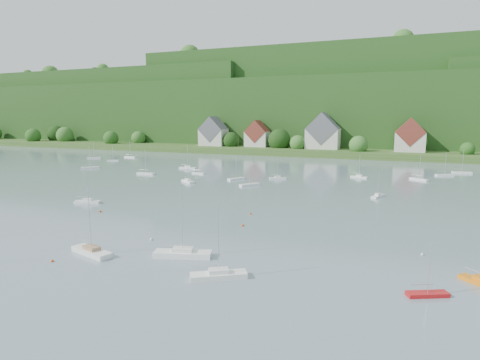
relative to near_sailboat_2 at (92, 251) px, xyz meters
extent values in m
cube|color=#2D501E|center=(-1.24, 170.33, 1.02)|extent=(600.00, 60.00, 3.00)
cube|color=#183C13|center=(-1.24, 245.33, 19.52)|extent=(620.00, 160.00, 40.00)
cube|color=#183C13|center=(-151.24, 230.33, 23.52)|extent=(200.00, 120.00, 52.00)
cube|color=#183C13|center=(8.76, 240.33, 27.52)|extent=(240.00, 130.00, 60.00)
sphere|color=#2E6023|center=(-163.47, 157.34, 6.16)|extent=(11.19, 11.19, 11.19)
sphere|color=#2E6023|center=(-109.32, 161.81, 5.31)|extent=(8.61, 8.61, 8.61)
sphere|color=#224E17|center=(-121.01, 150.80, 5.45)|extent=(9.03, 9.03, 9.03)
sphere|color=#2E6023|center=(-8.04, 154.21, 5.18)|extent=(8.19, 8.19, 8.19)
sphere|color=#2E6023|center=(-53.21, 156.40, 4.63)|extent=(6.49, 6.49, 6.49)
sphere|color=#2E6023|center=(45.61, 162.42, 6.47)|extent=(12.16, 12.16, 12.16)
sphere|color=#2E6023|center=(21.74, 150.26, 5.36)|extent=(8.73, 8.73, 8.73)
sphere|color=black|center=(-45.12, 156.19, 5.55)|extent=(9.32, 9.32, 9.32)
sphere|color=black|center=(-171.70, 163.68, 5.60)|extent=(9.50, 9.50, 9.50)
sphere|color=black|center=(-175.86, 162.20, 6.39)|extent=(11.91, 11.91, 11.91)
sphere|color=#224E17|center=(-183.26, 150.14, 5.74)|extent=(9.91, 9.91, 9.91)
sphere|color=#224E17|center=(66.59, 152.02, 4.55)|extent=(6.24, 6.24, 6.24)
sphere|color=black|center=(-18.24, 156.69, 6.39)|extent=(11.92, 11.92, 11.92)
sphere|color=#2E6023|center=(-120.96, 198.87, 51.36)|extent=(10.52, 10.52, 10.52)
sphere|color=#2E6023|center=(-224.26, 206.68, 51.92)|extent=(13.75, 13.75, 13.75)
sphere|color=#224E17|center=(-85.52, 233.47, 51.32)|extent=(10.29, 10.29, 10.29)
sphere|color=black|center=(-191.60, 228.35, 51.32)|extent=(10.31, 10.31, 10.31)
sphere|color=black|center=(-176.43, 203.68, 50.94)|extent=(8.14, 8.14, 8.14)
sphere|color=#2E6023|center=(-178.81, 232.92, 50.77)|extent=(7.15, 7.15, 7.15)
sphere|color=black|center=(-244.92, 228.36, 51.56)|extent=(11.66, 11.66, 11.66)
sphere|color=black|center=(-69.41, 221.72, 50.77)|extent=(7.18, 7.18, 7.18)
sphere|color=#2E6023|center=(-159.22, 192.02, 51.07)|extent=(8.89, 8.89, 8.89)
sphere|color=#224E17|center=(-235.76, 195.33, 50.88)|extent=(7.77, 7.77, 7.77)
sphere|color=black|center=(-194.56, 224.28, 51.26)|extent=(9.97, 9.97, 9.97)
sphere|color=#224E17|center=(38.25, 225.36, 59.76)|extent=(12.83, 12.83, 12.83)
sphere|color=#2E6023|center=(-41.17, 212.51, 58.95)|extent=(8.18, 8.18, 8.18)
sphere|color=#224E17|center=(-0.13, 249.98, 59.75)|extent=(12.73, 12.73, 12.73)
sphere|color=#224E17|center=(59.47, 245.22, 60.08)|extent=(14.65, 14.65, 14.65)
sphere|color=#2E6023|center=(38.01, 201.62, 59.61)|extent=(11.95, 11.95, 11.95)
sphere|color=#2E6023|center=(-48.39, 244.63, 58.75)|extent=(7.07, 7.07, 7.07)
sphere|color=black|center=(-4.71, 213.64, 58.96)|extent=(8.21, 8.21, 8.21)
sphere|color=#2E6023|center=(-24.07, 237.43, 59.66)|extent=(12.24, 12.24, 12.24)
sphere|color=#2E6023|center=(-96.74, 206.23, 59.91)|extent=(13.65, 13.65, 13.65)
sphere|color=#224E17|center=(77.42, 226.15, 47.23)|extent=(9.78, 9.78, 9.78)
sphere|color=#224E17|center=(-41.22, 232.47, 41.62)|extent=(12.01, 12.01, 12.01)
sphere|color=black|center=(-4.95, 242.54, 42.27)|extent=(15.72, 15.72, 15.72)
sphere|color=#224E17|center=(9.64, 238.25, 41.36)|extent=(10.54, 10.54, 10.54)
sphere|color=#224E17|center=(-194.55, 268.95, 40.95)|extent=(8.18, 8.18, 8.18)
sphere|color=black|center=(-177.15, 259.92, 41.05)|extent=(8.74, 8.74, 8.74)
sphere|color=black|center=(-193.01, 238.84, 42.21)|extent=(15.38, 15.38, 15.38)
cube|color=beige|center=(-56.24, 157.33, 7.02)|extent=(14.00, 10.00, 9.00)
cube|color=#56565D|center=(-56.24, 157.33, 11.52)|extent=(14.00, 10.40, 14.00)
cube|color=beige|center=(-31.24, 159.33, 6.52)|extent=(12.00, 9.00, 8.00)
cube|color=maroon|center=(-31.24, 159.33, 10.52)|extent=(12.00, 9.36, 12.00)
cube|color=beige|center=(3.76, 158.33, 7.52)|extent=(16.00, 11.00, 10.00)
cube|color=#56565D|center=(3.76, 158.33, 12.52)|extent=(16.00, 11.44, 16.00)
cube|color=beige|center=(43.76, 156.33, 7.02)|extent=(13.00, 10.00, 9.00)
cube|color=maroon|center=(43.76, 156.33, 11.52)|extent=(13.00, 10.40, 13.00)
cube|color=white|center=(0.00, 0.00, -0.13)|extent=(7.39, 3.87, 0.71)
cube|color=tan|center=(0.00, 0.00, 0.48)|extent=(2.78, 2.03, 0.50)
cylinder|color=silver|center=(0.00, 0.00, 4.68)|extent=(0.10, 0.10, 8.89)
cylinder|color=silver|center=(-1.02, 0.29, 1.13)|extent=(3.78, 1.15, 0.08)
cube|color=white|center=(19.99, -1.02, -0.15)|extent=(6.73, 5.13, 0.67)
cube|color=white|center=(19.99, -1.02, 0.44)|extent=(2.70, 2.36, 0.50)
cylinder|color=silver|center=(19.99, -1.02, 4.40)|extent=(0.10, 0.10, 8.42)
cylinder|color=silver|center=(19.13, -1.55, 1.09)|extent=(3.20, 2.00, 0.08)
cube|color=white|center=(12.36, 3.80, -0.09)|extent=(8.18, 4.40, 0.79)
cube|color=white|center=(12.36, 3.80, 0.56)|extent=(3.09, 2.28, 0.50)
cylinder|color=silver|center=(12.36, 3.80, 5.23)|extent=(0.10, 0.10, 9.85)
cylinder|color=silver|center=(11.23, 3.46, 1.21)|extent=(4.17, 1.34, 0.08)
cylinder|color=silver|center=(48.15, 8.88, 0.91)|extent=(2.03, 1.93, 0.08)
cube|color=white|center=(-24.41, 25.79, -0.20)|extent=(5.83, 3.23, 0.56)
cube|color=white|center=(-24.41, 25.79, 0.33)|extent=(2.21, 1.65, 0.50)
cylinder|color=silver|center=(-24.41, 25.79, 3.59)|extent=(0.10, 0.10, 7.03)
cylinder|color=silver|center=(-25.22, 25.53, 0.98)|extent=(2.97, 1.03, 0.08)
cube|color=red|center=(42.80, 2.99, -0.26)|extent=(4.56, 3.06, 0.45)
cylinder|color=silver|center=(42.80, 2.99, 2.75)|extent=(0.10, 0.10, 5.58)
cylinder|color=silver|center=(42.20, 2.71, 0.86)|extent=(2.25, 1.13, 0.08)
sphere|color=#D5430E|center=(-2.81, -4.23, -0.48)|extent=(0.39, 0.39, 0.39)
sphere|color=silver|center=(4.05, 8.52, -0.48)|extent=(0.48, 0.48, 0.48)
sphere|color=#D5430E|center=(14.38, 21.16, -0.48)|extent=(0.48, 0.48, 0.48)
sphere|color=#D5430E|center=(12.70, 29.71, -0.48)|extent=(0.43, 0.43, 0.43)
sphere|color=silver|center=(42.95, 16.75, -0.48)|extent=(0.41, 0.41, 0.41)
sphere|color=#D5430E|center=(-16.05, 20.21, -0.48)|extent=(0.48, 0.48, 0.48)
cube|color=white|center=(1.26, 60.05, -0.19)|extent=(4.97, 5.69, 0.59)
cylinder|color=silver|center=(1.26, 60.05, 3.82)|extent=(0.10, 0.10, 7.42)
cylinder|color=silver|center=(0.71, 59.35, 1.01)|extent=(2.08, 2.62, 0.08)
cube|color=white|center=(-32.34, 85.28, -0.16)|extent=(6.55, 2.21, 0.65)
cube|color=white|center=(-32.34, 85.28, 0.41)|extent=(2.33, 1.40, 0.50)
cylinder|color=silver|center=(-32.34, 85.28, 4.19)|extent=(0.10, 0.10, 8.06)
cylinder|color=silver|center=(-33.30, 85.22, 1.06)|extent=(3.55, 0.30, 0.08)
cube|color=white|center=(-74.85, 95.94, -0.25)|extent=(4.82, 3.33, 0.47)
cylinder|color=silver|center=(-74.85, 95.94, 2.95)|extent=(0.10, 0.10, 5.92)
cylinder|color=silver|center=(-75.48, 95.62, 0.89)|extent=(2.36, 1.25, 0.08)
cube|color=white|center=(59.44, 108.89, -0.18)|extent=(6.36, 2.96, 0.61)
cylinder|color=silver|center=(59.44, 108.89, 3.96)|extent=(0.10, 0.10, 7.67)
cylinder|color=silver|center=(58.54, 108.70, 1.03)|extent=(3.32, 0.78, 0.08)
cube|color=white|center=(35.17, 56.61, -0.25)|extent=(3.03, 4.83, 0.47)
cube|color=white|center=(35.17, 56.61, 0.24)|extent=(1.49, 1.87, 0.50)
cylinder|color=silver|center=(35.17, 56.61, 2.92)|extent=(0.10, 0.10, 5.86)
cylinder|color=silver|center=(34.89, 55.96, 0.89)|extent=(1.08, 2.41, 0.08)
cube|color=white|center=(-22.56, 75.06, -0.25)|extent=(4.75, 1.76, 0.46)
cylinder|color=silver|center=(-22.56, 75.06, 2.89)|extent=(0.10, 0.10, 5.81)
cylinder|color=silver|center=(-23.26, 75.13, 0.88)|extent=(2.55, 0.34, 0.08)
cube|color=white|center=(-6.22, 68.41, -0.20)|extent=(4.19, 5.60, 0.56)
cylinder|color=silver|center=(-6.22, 68.41, 3.57)|extent=(0.10, 0.10, 6.98)
cylinder|color=silver|center=(-6.65, 67.69, 0.98)|extent=(1.63, 2.68, 0.08)
cube|color=white|center=(5.17, 74.26, -0.23)|extent=(5.18, 3.75, 0.51)
cube|color=white|center=(5.17, 74.26, 0.28)|extent=(2.06, 1.75, 0.50)
cylinder|color=silver|center=(5.17, 74.26, 3.23)|extent=(0.10, 0.10, 6.41)
cylinder|color=silver|center=(4.50, 73.88, 0.93)|extent=(2.50, 1.44, 0.08)
cube|color=white|center=(-89.90, 101.20, -0.19)|extent=(5.84, 4.69, 0.59)
cylinder|color=silver|center=(-89.90, 101.20, 3.81)|extent=(0.10, 0.10, 7.40)
cylinder|color=silver|center=(-90.64, 100.71, 1.01)|extent=(2.74, 1.89, 0.08)
cube|color=white|center=(-38.32, 67.64, -0.18)|extent=(6.19, 2.00, 0.61)
cylinder|color=silver|center=(-38.32, 67.64, 3.95)|extent=(0.10, 0.10, 7.64)
cylinder|color=silver|center=(-39.24, 67.60, 1.03)|extent=(3.36, 0.24, 0.08)
cube|color=white|center=(-17.45, 58.69, -0.19)|extent=(5.71, 4.75, 0.59)
cube|color=white|center=(-17.45, 58.69, 0.35)|extent=(2.33, 2.13, 0.50)
cylinder|color=silver|center=(-17.45, 58.69, 3.76)|extent=(0.10, 0.10, 7.32)
cylinder|color=silver|center=(-18.16, 59.20, 1.00)|extent=(2.66, 1.95, 0.08)
cube|color=white|center=(53.44, 100.40, -0.20)|extent=(5.85, 3.78, 0.57)
cylinder|color=silver|center=(53.44, 100.40, 3.65)|extent=(0.10, 0.10, 7.12)
cylinder|color=silver|center=(52.66, 100.06, 0.99)|extent=(2.89, 1.35, 0.08)
cube|color=white|center=(28.13, 86.09, -0.22)|extent=(5.37, 2.44, 0.52)
cube|color=white|center=(28.13, 86.09, 0.29)|extent=(1.98, 1.35, 0.50)
cylinder|color=silver|center=(28.13, 86.09, 3.28)|extent=(0.10, 0.10, 6.48)
cylinder|color=silver|center=(27.37, 86.24, 0.94)|extent=(2.81, 0.64, 0.08)
cube|color=white|center=(-76.54, 110.15, -0.17)|extent=(6.47, 2.44, 0.63)
cylinder|color=silver|center=(-76.54, 110.15, 4.10)|extent=(0.10, 0.10, 7.90)
cylinder|color=silver|center=(-77.49, 110.25, 1.05)|extent=(3.46, 0.46, 0.08)
cube|color=white|center=(45.38, 87.94, -0.20)|extent=(5.54, 4.45, 0.56)
cylinder|color=silver|center=(45.38, 87.94, 3.59)|extent=(0.10, 0.10, 7.03)
cylinder|color=silver|center=(44.68, 88.41, 0.98)|extent=(2.61, 1.80, 0.08)
cube|color=white|center=(-66.33, 72.78, -0.17)|extent=(5.61, 5.79, 0.63)
cylinder|color=silver|center=(-66.33, 72.78, 4.08)|extent=(0.10, 0.10, 7.87)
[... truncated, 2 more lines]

